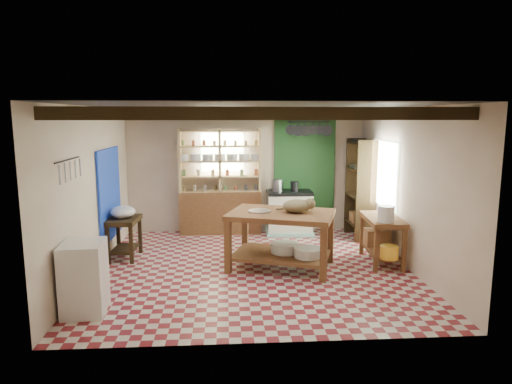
{
  "coord_description": "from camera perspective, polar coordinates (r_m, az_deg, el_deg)",
  "views": [
    {
      "loc": [
        -0.43,
        -7.13,
        2.45
      ],
      "look_at": [
        0.06,
        0.3,
        1.21
      ],
      "focal_mm": 32.0,
      "sensor_mm": 36.0,
      "label": 1
    }
  ],
  "objects": [
    {
      "name": "ceiling_beams",
      "position": [
        7.14,
        -0.36,
        9.71
      ],
      "size": [
        5.0,
        3.8,
        0.15
      ],
      "primitive_type": "cube",
      "color": "#312211",
      "rests_on": "ceiling"
    },
    {
      "name": "basin_small",
      "position": [
        7.32,
        6.44,
        -7.52
      ],
      "size": [
        0.54,
        0.54,
        0.15
      ],
      "primitive_type": "cylinder",
      "rotation": [
        0.0,
        0.0,
        -0.33
      ],
      "color": "silver",
      "rests_on": "work_table"
    },
    {
      "name": "green_wall_patch",
      "position": [
        9.82,
        6.07,
        2.39
      ],
      "size": [
        1.3,
        0.04,
        2.3
      ],
      "primitive_type": "cube",
      "color": "#1E4B21",
      "rests_on": "wall_back"
    },
    {
      "name": "wall_right",
      "position": [
        7.8,
        18.32,
        0.5
      ],
      "size": [
        0.04,
        5.0,
        2.6
      ],
      "primitive_type": "cube",
      "color": "beige",
      "rests_on": "floor"
    },
    {
      "name": "pot_rack",
      "position": [
        9.34,
        6.61,
        7.74
      ],
      "size": [
        0.86,
        0.12,
        0.36
      ],
      "primitive_type": "cube",
      "color": "black",
      "rests_on": "ceiling"
    },
    {
      "name": "utensil_rail",
      "position": [
        6.3,
        -22.42,
        2.64
      ],
      "size": [
        0.06,
        0.9,
        0.28
      ],
      "primitive_type": "cube",
      "color": "black",
      "rests_on": "wall_left"
    },
    {
      "name": "floor",
      "position": [
        7.55,
        -0.34,
        -9.54
      ],
      "size": [
        5.0,
        5.0,
        0.02
      ],
      "primitive_type": "cube",
      "color": "maroon",
      "rests_on": "ground"
    },
    {
      "name": "white_bucket",
      "position": [
        7.54,
        15.95,
        -2.65
      ],
      "size": [
        0.28,
        0.28,
        0.26
      ],
      "primitive_type": "cylinder",
      "rotation": [
        0.0,
        0.0,
        -0.07
      ],
      "color": "silver",
      "rests_on": "right_counter"
    },
    {
      "name": "window_right",
      "position": [
        8.7,
        15.77,
        2.18
      ],
      "size": [
        0.02,
        1.3,
        1.2
      ],
      "primitive_type": "cube",
      "color": "silver",
      "rests_on": "wall_right"
    },
    {
      "name": "ceiling",
      "position": [
        7.15,
        -0.37,
        10.67
      ],
      "size": [
        5.0,
        5.0,
        0.02
      ],
      "primitive_type": "cube",
      "color": "#3F3F44",
      "rests_on": "wall_back"
    },
    {
      "name": "wicker_basket",
      "position": [
        8.29,
        14.89,
        -5.51
      ],
      "size": [
        0.44,
        0.36,
        0.29
      ],
      "primitive_type": "cube",
      "rotation": [
        0.0,
        0.0,
        -0.07
      ],
      "color": "#97643D",
      "rests_on": "right_counter"
    },
    {
      "name": "white_cabinet",
      "position": [
        6.2,
        -20.68,
        -9.97
      ],
      "size": [
        0.54,
        0.64,
        0.9
      ],
      "primitive_type": "cube",
      "rotation": [
        0.0,
        0.0,
        0.07
      ],
      "color": "silver",
      "rests_on": "floor"
    },
    {
      "name": "shelving_unit",
      "position": [
        9.54,
        -4.5,
        1.3
      ],
      "size": [
        1.7,
        0.34,
        2.2
      ],
      "primitive_type": "cube",
      "color": "tan",
      "rests_on": "floor"
    },
    {
      "name": "right_counter",
      "position": [
        8.0,
        15.44,
        -5.79
      ],
      "size": [
        0.62,
        1.13,
        0.78
      ],
      "primitive_type": "cube",
      "rotation": [
        0.0,
        0.0,
        -0.07
      ],
      "color": "brown",
      "rests_on": "floor"
    },
    {
      "name": "basin_large",
      "position": [
        7.52,
        3.59,
        -6.97
      ],
      "size": [
        0.58,
        0.58,
        0.16
      ],
      "primitive_type": "cylinder",
      "rotation": [
        0.0,
        0.0,
        -0.33
      ],
      "color": "silver",
      "rests_on": "work_table"
    },
    {
      "name": "cat",
      "position": [
        7.32,
        5.18,
        -1.74
      ],
      "size": [
        0.52,
        0.43,
        0.21
      ],
      "primitive_type": "ellipsoid",
      "rotation": [
        0.0,
        0.0,
        -0.16
      ],
      "color": "olive",
      "rests_on": "work_table"
    },
    {
      "name": "kettle_left",
      "position": [
        9.45,
        2.72,
        0.83
      ],
      "size": [
        0.22,
        0.22,
        0.24
      ],
      "primitive_type": "cylinder",
      "rotation": [
        0.0,
        0.0,
        -0.02
      ],
      "color": "#9A9BA2",
      "rests_on": "stove"
    },
    {
      "name": "steel_tray",
      "position": [
        7.37,
        0.43,
        -2.39
      ],
      "size": [
        0.47,
        0.47,
        0.02
      ],
      "primitive_type": "cylinder",
      "rotation": [
        0.0,
        0.0,
        -0.33
      ],
      "color": "#9A9BA2",
      "rests_on": "work_table"
    },
    {
      "name": "window_back",
      "position": [
        9.64,
        -4.24,
        4.98
      ],
      "size": [
        0.9,
        0.02,
        0.8
      ],
      "primitive_type": "cube",
      "color": "silver",
      "rests_on": "wall_back"
    },
    {
      "name": "blue_wall_patch",
      "position": [
        8.39,
        -17.83,
        -0.25
      ],
      "size": [
        0.04,
        1.4,
        1.6
      ],
      "primitive_type": "cube",
      "color": "blue",
      "rests_on": "wall_left"
    },
    {
      "name": "wall_front",
      "position": [
        4.79,
        1.47,
        -4.42
      ],
      "size": [
        5.0,
        0.04,
        2.6
      ],
      "primitive_type": "cube",
      "color": "beige",
      "rests_on": "floor"
    },
    {
      "name": "wall_back",
      "position": [
        9.71,
        -1.25,
        2.66
      ],
      "size": [
        5.0,
        0.04,
        2.6
      ],
      "primitive_type": "cube",
      "color": "beige",
      "rests_on": "floor"
    },
    {
      "name": "kettle_right",
      "position": [
        9.5,
        4.82,
        0.71
      ],
      "size": [
        0.16,
        0.16,
        0.2
      ],
      "primitive_type": "cylinder",
      "rotation": [
        0.0,
        0.0,
        -0.02
      ],
      "color": "black",
      "rests_on": "stove"
    },
    {
      "name": "work_table",
      "position": [
        7.45,
        3.14,
        -6.02
      ],
      "size": [
        1.9,
        1.56,
        0.93
      ],
      "primitive_type": "cube",
      "rotation": [
        0.0,
        0.0,
        -0.33
      ],
      "color": "brown",
      "rests_on": "floor"
    },
    {
      "name": "stove",
      "position": [
        9.58,
        4.18,
        -2.58
      ],
      "size": [
        0.94,
        0.65,
        0.91
      ],
      "primitive_type": "cube",
      "rotation": [
        0.0,
        0.0,
        -0.02
      ],
      "color": "white",
      "rests_on": "floor"
    },
    {
      "name": "yellow_tub",
      "position": [
        7.61,
        16.31,
        -7.24
      ],
      "size": [
        0.31,
        0.31,
        0.21
      ],
      "primitive_type": "cylinder",
      "rotation": [
        0.0,
        0.0,
        -0.07
      ],
      "color": "yellow",
      "rests_on": "right_counter"
    },
    {
      "name": "enamel_bowl",
      "position": [
        8.16,
        -16.27,
        -2.4
      ],
      "size": [
        0.45,
        0.45,
        0.21
      ],
      "primitive_type": "ellipsoid",
      "rotation": [
        0.0,
        0.0,
        -0.06
      ],
      "color": "silver",
      "rests_on": "prep_table"
    },
    {
      "name": "prep_table",
      "position": [
        8.27,
        -16.12,
        -5.56
      ],
      "size": [
        0.53,
        0.74,
        0.72
      ],
      "primitive_type": "cube",
      "rotation": [
        0.0,
        0.0,
        -0.06
      ],
      "color": "#312211",
      "rests_on": "floor"
    },
    {
      "name": "tall_rack",
      "position": [
        9.45,
        12.91,
        0.39
      ],
      "size": [
        0.4,
        0.86,
        2.0
      ],
      "primitive_type": "cube",
      "color": "#312211",
      "rests_on": "floor"
    },
    {
      "name": "wall_left",
      "position": [
        7.51,
        -19.76,
        0.1
      ],
      "size": [
        0.04,
        5.0,
        2.6
      ],
      "primitive_type": "cube",
      "color": "beige",
      "rests_on": "floor"
    }
  ]
}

